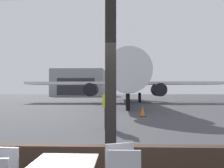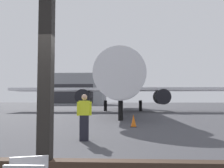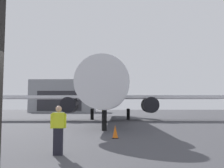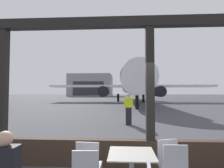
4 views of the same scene
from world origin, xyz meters
name	(u,v)px [view 2 (image 2 of 4)]	position (x,y,z in m)	size (l,w,h in m)	color
ground_plane	(119,109)	(0.00, 40.00, 0.00)	(220.00, 220.00, 0.00)	#424247
window_frame	(45,115)	(0.00, 0.00, 1.30)	(7.63, 0.24, 3.64)	#38281E
airplane	(123,87)	(0.83, 29.72, 3.21)	(29.49, 36.57, 9.98)	silver
ground_crew_worker	(84,117)	(-0.35, 5.76, 0.90)	(0.53, 0.28, 1.74)	black
traffic_cone	(134,121)	(1.65, 10.74, 0.34)	(0.36, 0.36, 0.71)	orange
distant_hangar	(77,90)	(-15.22, 81.10, 4.91)	(18.76, 16.55, 9.84)	gray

